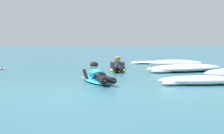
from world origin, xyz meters
The scene contains 7 objects.
ground_plane centered at (0.00, 10.00, 0.00)m, with size 120.00×120.00×0.00m, color #2D6B7A.
surfer_near centered at (0.72, 2.42, 0.13)m, with size 0.70×2.60×0.54m.
surfer_far centered at (2.00, 6.24, 0.14)m, with size 0.94×2.64×0.53m.
whitewater_mid_left centered at (4.26, 10.12, 0.06)m, with size 1.79×0.91×0.13m.
whitewater_mid_right centered at (4.11, 5.35, 0.12)m, with size 3.05×1.78×0.25m.
whitewater_back centered at (2.97, 1.28, 0.10)m, with size 2.04×0.79×0.22m.
whitewater_far_band centered at (4.71, 7.93, 0.13)m, with size 2.23×1.58×0.28m.
Camera 1 is at (-0.91, -7.98, 1.04)m, focal length 67.16 mm.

